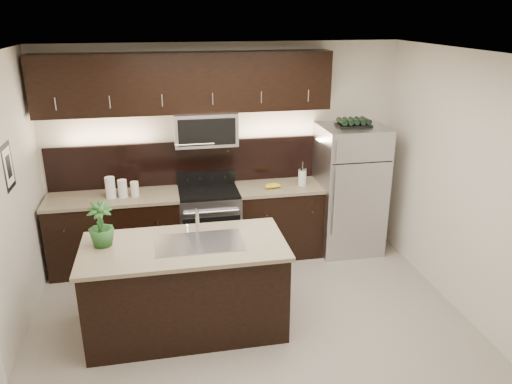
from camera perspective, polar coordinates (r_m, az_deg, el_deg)
ground at (r=5.23m, az=-0.30°, el=-15.65°), size 4.50×4.50×0.00m
room_walls at (r=4.41m, az=-1.67°, el=2.09°), size 4.52×4.02×2.71m
counter_run at (r=6.42m, az=-7.17°, el=-3.85°), size 3.51×0.65×0.94m
upper_fixtures at (r=6.09m, az=-7.71°, el=11.26°), size 3.49×0.40×1.66m
island at (r=5.08m, az=-7.98°, el=-10.70°), size 1.96×0.96×0.94m
sink_faucet at (r=4.87m, az=-6.49°, el=-5.60°), size 0.84×0.50×0.28m
refrigerator at (r=6.65m, az=10.60°, el=0.29°), size 0.81×0.73×1.68m
wine_rack at (r=6.41m, az=11.11°, el=7.77°), size 0.42×0.26×0.10m
plant at (r=4.92m, az=-17.34°, el=-3.57°), size 0.24×0.24×0.43m
canisters at (r=6.17m, az=-15.32°, el=0.41°), size 0.39×0.12×0.26m
french_press at (r=6.39m, az=5.30°, el=1.74°), size 0.11×0.11×0.31m
bananas at (r=6.28m, az=1.38°, el=0.70°), size 0.22×0.18×0.06m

